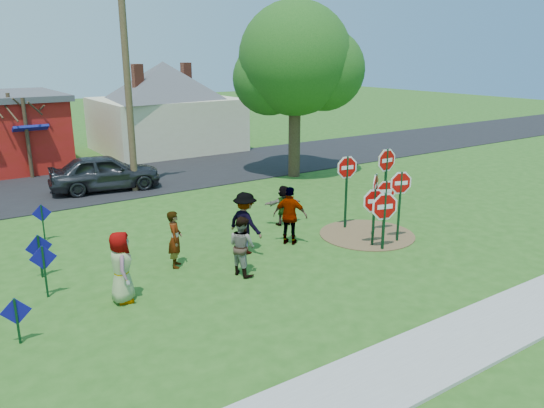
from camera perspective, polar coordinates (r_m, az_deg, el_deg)
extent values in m
plane|color=#255317|center=(16.43, -3.74, -5.30)|extent=(120.00, 120.00, 0.00)
cube|color=#9E9E99|center=(11.44, 15.74, -15.88)|extent=(22.00, 1.80, 0.08)
cube|color=black|center=(26.57, -16.49, 2.45)|extent=(120.00, 7.50, 0.04)
cylinder|color=brown|center=(18.27, 10.16, -3.24)|extent=(3.20, 3.20, 0.03)
cube|color=navy|center=(28.24, -24.57, 7.37)|extent=(1.60, 0.78, 0.45)
cube|color=beige|center=(34.18, -11.33, 8.42)|extent=(8.00, 7.00, 3.20)
pyramid|color=#4C4C51|center=(33.90, -11.69, 14.79)|extent=(9.40, 9.40, 2.20)
cube|color=brown|center=(32.26, -14.25, 13.16)|extent=(0.55, 0.55, 1.40)
cube|color=brown|center=(35.65, -9.22, 13.67)|extent=(0.55, 0.55, 1.40)
cube|color=#0E351C|center=(17.02, 10.87, -1.46)|extent=(0.08, 0.08, 1.87)
cylinder|color=white|center=(16.86, 10.97, 0.34)|extent=(0.98, 0.37, 1.04)
cylinder|color=#B00704|center=(16.86, 10.97, 0.34)|extent=(0.85, 0.32, 0.90)
cube|color=white|center=(16.86, 10.97, 0.34)|extent=(0.43, 0.16, 0.13)
cube|color=#0E351C|center=(18.47, 7.98, 1.19)|extent=(0.07, 0.08, 2.56)
cylinder|color=white|center=(18.26, 8.08, 3.92)|extent=(1.04, 0.20, 1.05)
cylinder|color=#B00704|center=(18.26, 8.08, 3.92)|extent=(0.90, 0.18, 0.91)
cube|color=white|center=(18.26, 8.08, 3.92)|extent=(0.46, 0.09, 0.13)
cylinder|color=gold|center=(18.26, 8.08, 3.92)|extent=(1.04, 0.19, 1.05)
cube|color=#0E351C|center=(17.51, 13.53, -0.33)|extent=(0.07, 0.08, 2.33)
cylinder|color=white|center=(17.30, 13.70, 2.22)|extent=(0.95, 0.36, 1.00)
cylinder|color=#B00704|center=(17.30, 13.70, 2.22)|extent=(0.82, 0.31, 0.86)
cube|color=white|center=(17.30, 13.70, 2.22)|extent=(0.42, 0.15, 0.12)
cube|color=#0E351C|center=(19.66, 12.08, 2.01)|extent=(0.06, 0.08, 2.64)
cylinder|color=white|center=(19.46, 12.24, 4.62)|extent=(1.13, 0.04, 1.13)
cylinder|color=#B00704|center=(19.46, 12.24, 4.62)|extent=(0.97, 0.04, 0.97)
cube|color=white|center=(19.46, 12.24, 4.62)|extent=(0.50, 0.01, 0.14)
cylinder|color=gold|center=(19.46, 12.24, 4.62)|extent=(1.13, 0.03, 1.13)
cube|color=#0E351C|center=(16.72, 11.93, -1.89)|extent=(0.08, 0.09, 1.84)
cylinder|color=white|center=(16.58, 12.03, -0.27)|extent=(1.14, 0.36, 1.18)
cylinder|color=#B00704|center=(16.58, 12.03, -0.27)|extent=(0.98, 0.32, 1.02)
cube|color=white|center=(16.58, 12.03, -0.27)|extent=(0.50, 0.16, 0.15)
cube|color=#0E351C|center=(18.39, 12.06, -0.30)|extent=(0.07, 0.08, 1.81)
cylinder|color=white|center=(18.24, 12.16, 1.38)|extent=(0.91, 0.33, 0.96)
cylinder|color=#B00704|center=(18.24, 12.16, 1.38)|extent=(0.79, 0.29, 0.83)
cube|color=white|center=(18.24, 12.16, 1.38)|extent=(0.40, 0.14, 0.12)
cylinder|color=gold|center=(18.24, 12.16, 1.38)|extent=(0.91, 0.33, 0.96)
cube|color=#0E351C|center=(17.76, 10.96, -0.22)|extent=(0.09, 0.09, 2.17)
cylinder|color=white|center=(17.58, 11.08, 1.97)|extent=(0.89, 0.60, 1.06)
cylinder|color=#B00704|center=(17.58, 11.08, 1.97)|extent=(0.77, 0.52, 0.91)
cube|color=white|center=(17.58, 11.08, 1.97)|extent=(0.39, 0.26, 0.13)
cube|color=#0E351C|center=(12.61, -25.72, -11.29)|extent=(0.06, 0.07, 1.04)
cube|color=navy|center=(12.52, -25.84, -10.36)|extent=(0.61, 0.12, 0.62)
cube|color=#0E351C|center=(14.50, -23.24, -6.72)|extent=(0.06, 0.07, 1.37)
cube|color=navy|center=(14.36, -23.40, -5.33)|extent=(0.64, 0.12, 0.65)
cube|color=#0E351C|center=(15.82, -23.68, -5.19)|extent=(0.06, 0.07, 1.22)
cube|color=navy|center=(15.73, -23.79, -4.26)|extent=(0.71, 0.08, 0.71)
cube|color=#0E351C|center=(18.76, -23.41, -1.89)|extent=(0.05, 0.06, 1.24)
cube|color=navy|center=(18.67, -23.53, -0.91)|extent=(0.59, 0.10, 0.59)
imported|color=#3C448F|center=(13.55, -15.92, -6.55)|extent=(0.77, 1.00, 1.82)
imported|color=#237767|center=(15.38, -10.39, -3.74)|extent=(0.64, 0.73, 1.67)
imported|color=brown|center=(14.63, -3.25, -4.51)|extent=(0.78, 0.92, 1.68)
imported|color=#303034|center=(16.12, -2.90, -2.07)|extent=(0.99, 1.38, 1.93)
imported|color=#532F5F|center=(16.88, 1.98, -1.28)|extent=(1.07, 1.14, 1.89)
imported|color=#174921|center=(18.82, 1.26, -0.13)|extent=(1.41, 0.76, 1.45)
imported|color=#2C2B30|center=(24.61, -17.53, 3.29)|extent=(4.95, 2.60, 1.61)
cylinder|color=#4C3823|center=(23.64, -15.28, 12.52)|extent=(0.29, 0.29, 9.47)
cylinder|color=#382819|center=(26.13, 2.43, 7.90)|extent=(0.58, 0.58, 4.53)
sphere|color=#124412|center=(25.86, 2.52, 15.37)|extent=(5.35, 5.35, 5.35)
sphere|color=#124412|center=(26.15, 5.58, 14.19)|extent=(3.91, 3.91, 3.91)
sphere|color=#124412|center=(26.03, -0.30, 13.35)|extent=(3.50, 3.50, 3.50)
cylinder|color=#382819|center=(28.20, -24.80, 6.39)|extent=(0.18, 0.18, 3.89)
cylinder|color=#382819|center=(28.59, -26.07, 6.56)|extent=(0.18, 0.18, 4.10)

